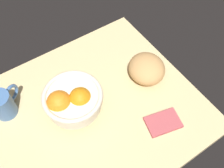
{
  "coord_description": "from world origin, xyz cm",
  "views": [
    {
      "loc": [
        16.69,
        39.84,
        79.77
      ],
      "look_at": [
        -11.39,
        -2.11,
        5.0
      ],
      "focal_mm": 41.1,
      "sensor_mm": 36.0,
      "label": 1
    }
  ],
  "objects_px": {
    "fruit_bowl": "(72,100)",
    "napkin_spare": "(163,122)",
    "bread_loaf": "(147,69)",
    "mug": "(3,104)"
  },
  "relations": [
    {
      "from": "fruit_bowl",
      "to": "napkin_spare",
      "type": "xyz_separation_m",
      "value": [
        -0.22,
        0.21,
        -0.06
      ]
    },
    {
      "from": "bread_loaf",
      "to": "mug",
      "type": "xyz_separation_m",
      "value": [
        0.49,
        -0.15,
        0.01
      ]
    },
    {
      "from": "fruit_bowl",
      "to": "napkin_spare",
      "type": "height_order",
      "value": "fruit_bowl"
    },
    {
      "from": "bread_loaf",
      "to": "napkin_spare",
      "type": "distance_m",
      "value": 0.21
    },
    {
      "from": "fruit_bowl",
      "to": "bread_loaf",
      "type": "xyz_separation_m",
      "value": [
        -0.3,
        0.02,
        -0.02
      ]
    },
    {
      "from": "napkin_spare",
      "to": "mug",
      "type": "height_order",
      "value": "mug"
    },
    {
      "from": "bread_loaf",
      "to": "mug",
      "type": "height_order",
      "value": "mug"
    },
    {
      "from": "bread_loaf",
      "to": "mug",
      "type": "bearing_deg",
      "value": -16.56
    },
    {
      "from": "fruit_bowl",
      "to": "napkin_spare",
      "type": "relative_size",
      "value": 1.74
    },
    {
      "from": "bread_loaf",
      "to": "napkin_spare",
      "type": "xyz_separation_m",
      "value": [
        0.07,
        0.19,
        -0.04
      ]
    }
  ]
}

